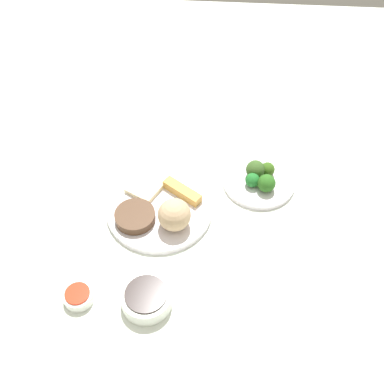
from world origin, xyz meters
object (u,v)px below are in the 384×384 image
(broccoli_plate, at_px, (259,181))
(sauce_ramekin_sweet_and_sour, at_px, (78,296))
(soy_sauce_bowl, at_px, (147,299))
(main_plate, at_px, (160,209))

(broccoli_plate, height_order, sauce_ramekin_sweet_and_sour, sauce_ramekin_sweet_and_sour)
(broccoli_plate, distance_m, sauce_ramekin_sweet_and_sour, 0.55)
(broccoli_plate, distance_m, soy_sauce_bowl, 0.45)
(broccoli_plate, bearing_deg, soy_sauce_bowl, -33.85)
(main_plate, xyz_separation_m, broccoli_plate, (-0.12, 0.26, -0.00))
(broccoli_plate, bearing_deg, main_plate, -65.70)
(main_plate, distance_m, sauce_ramekin_sweet_and_sour, 0.30)
(soy_sauce_bowl, bearing_deg, sauce_ramekin_sweet_and_sour, -89.06)
(main_plate, xyz_separation_m, soy_sauce_bowl, (0.26, 0.00, 0.01))
(soy_sauce_bowl, xyz_separation_m, sauce_ramekin_sweet_and_sour, (0.00, -0.15, -0.01))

